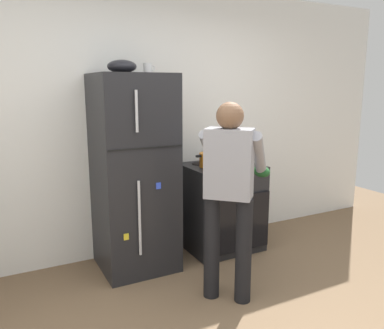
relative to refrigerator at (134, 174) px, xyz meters
name	(u,v)px	position (x,y,z in m)	size (l,w,h in m)	color
kitchen_wall_back	(159,122)	(0.42, 0.38, 0.44)	(6.00, 0.10, 2.70)	white
refrigerator	(134,174)	(0.00, 0.00, 0.00)	(0.68, 0.72, 1.82)	black
stove_range	(222,207)	(0.96, -0.01, -0.46)	(0.76, 0.67, 0.91)	black
person_cook	(230,184)	(0.48, -0.89, 0.05)	(0.70, 0.73, 1.60)	black
red_pot	(211,160)	(0.80, -0.05, 0.07)	(0.34, 0.24, 0.14)	orange
coffee_mug	(148,68)	(0.18, 0.05, 0.96)	(0.11, 0.08, 0.10)	silver
pepper_mill	(235,151)	(1.26, 0.20, 0.09)	(0.05, 0.05, 0.18)	brown
mixing_bowl	(122,66)	(-0.08, 0.00, 0.97)	(0.26, 0.26, 0.11)	black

